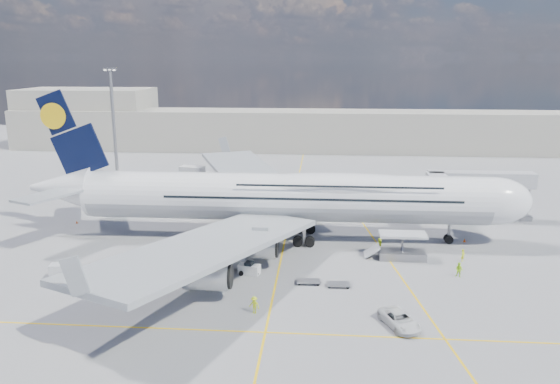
# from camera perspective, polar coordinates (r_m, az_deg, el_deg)

# --- Properties ---
(ground) EXTENTS (300.00, 300.00, 0.00)m
(ground) POSITION_cam_1_polar(r_m,az_deg,el_deg) (76.23, 0.03, -7.33)
(ground) COLOR gray
(ground) RESTS_ON ground
(taxi_line_main) EXTENTS (0.25, 220.00, 0.01)m
(taxi_line_main) POSITION_cam_1_polar(r_m,az_deg,el_deg) (76.23, 0.03, -7.33)
(taxi_line_main) COLOR yellow
(taxi_line_main) RESTS_ON ground
(taxi_line_cross) EXTENTS (120.00, 0.25, 0.01)m
(taxi_line_cross) POSITION_cam_1_polar(r_m,az_deg,el_deg) (58.11, -1.55, -14.45)
(taxi_line_cross) COLOR yellow
(taxi_line_cross) RESTS_ON ground
(taxi_line_diag) EXTENTS (14.16, 99.06, 0.01)m
(taxi_line_diag) POSITION_cam_1_polar(r_m,az_deg,el_deg) (85.85, 9.95, -5.08)
(taxi_line_diag) COLOR yellow
(taxi_line_diag) RESTS_ON ground
(airliner) EXTENTS (77.26, 79.15, 23.71)m
(airliner) POSITION_cam_1_polar(r_m,az_deg,el_deg) (83.64, 0.74, -0.47)
(airliner) COLOR white
(airliner) RESTS_ON ground
(jet_bridge) EXTENTS (18.80, 12.10, 8.50)m
(jet_bridge) POSITION_cam_1_polar(r_m,az_deg,el_deg) (97.20, 18.84, 0.80)
(jet_bridge) COLOR #B7B7BC
(jet_bridge) RESTS_ON ground
(cargo_loader) EXTENTS (8.53, 3.20, 3.67)m
(cargo_loader) POSITION_cam_1_polar(r_m,az_deg,el_deg) (79.12, 12.50, -5.91)
(cargo_loader) COLOR silver
(cargo_loader) RESTS_ON ground
(light_mast) EXTENTS (3.00, 0.70, 25.50)m
(light_mast) POSITION_cam_1_polar(r_m,az_deg,el_deg) (125.31, -16.97, 6.68)
(light_mast) COLOR gray
(light_mast) RESTS_ON ground
(terminal) EXTENTS (180.00, 16.00, 12.00)m
(terminal) POSITION_cam_1_polar(r_m,az_deg,el_deg) (167.36, 2.57, 6.43)
(terminal) COLOR #B2AD9E
(terminal) RESTS_ON ground
(hangar) EXTENTS (40.00, 22.00, 18.00)m
(hangar) POSITION_cam_1_polar(r_m,az_deg,el_deg) (187.73, -19.43, 7.40)
(hangar) COLOR #B2AD9E
(hangar) RESTS_ON ground
(tree_line) EXTENTS (160.00, 6.00, 8.00)m
(tree_line) POSITION_cam_1_polar(r_m,az_deg,el_deg) (214.97, 13.79, 7.16)
(tree_line) COLOR #193814
(tree_line) RESTS_ON ground
(dolly_row_a) EXTENTS (3.67, 2.50, 0.49)m
(dolly_row_a) POSITION_cam_1_polar(r_m,az_deg,el_deg) (77.75, -18.54, -7.36)
(dolly_row_a) COLOR gray
(dolly_row_a) RESTS_ON ground
(dolly_row_b) EXTENTS (2.96, 1.66, 0.42)m
(dolly_row_b) POSITION_cam_1_polar(r_m,az_deg,el_deg) (74.46, -8.24, -7.74)
(dolly_row_b) COLOR gray
(dolly_row_b) RESTS_ON ground
(dolly_row_c) EXTENTS (3.45, 2.12, 2.07)m
(dolly_row_c) POSITION_cam_1_polar(r_m,az_deg,el_deg) (73.73, -4.59, -7.21)
(dolly_row_c) COLOR gray
(dolly_row_c) RESTS_ON ground
(dolly_back) EXTENTS (3.59, 2.32, 2.11)m
(dolly_back) POSITION_cam_1_polar(r_m,az_deg,el_deg) (75.47, -21.97, -7.69)
(dolly_back) COLOR gray
(dolly_back) RESTS_ON ground
(dolly_nose_far) EXTENTS (2.93, 1.68, 0.42)m
(dolly_nose_far) POSITION_cam_1_polar(r_m,az_deg,el_deg) (68.77, 6.12, -9.56)
(dolly_nose_far) COLOR gray
(dolly_nose_far) RESTS_ON ground
(dolly_nose_near) EXTENTS (3.04, 1.76, 0.43)m
(dolly_nose_near) POSITION_cam_1_polar(r_m,az_deg,el_deg) (69.35, 3.01, -9.27)
(dolly_nose_near) COLOR gray
(dolly_nose_near) RESTS_ON ground
(baggage_tug) EXTENTS (2.99, 1.90, 1.73)m
(baggage_tug) POSITION_cam_1_polar(r_m,az_deg,el_deg) (71.98, -3.24, -8.02)
(baggage_tug) COLOR silver
(baggage_tug) RESTS_ON ground
(catering_truck_inner) EXTENTS (5.98, 2.58, 3.50)m
(catering_truck_inner) POSITION_cam_1_polar(r_m,az_deg,el_deg) (97.53, -7.58, -1.67)
(catering_truck_inner) COLOR gray
(catering_truck_inner) RESTS_ON ground
(catering_truck_outer) EXTENTS (7.67, 4.15, 4.33)m
(catering_truck_outer) POSITION_cam_1_polar(r_m,az_deg,el_deg) (121.92, -8.81, 1.59)
(catering_truck_outer) COLOR gray
(catering_truck_outer) RESTS_ON ground
(service_van) EXTENTS (4.62, 6.23, 1.57)m
(service_van) POSITION_cam_1_polar(r_m,az_deg,el_deg) (60.15, 12.37, -12.91)
(service_van) COLOR silver
(service_van) RESTS_ON ground
(crew_nose) EXTENTS (0.73, 0.76, 1.76)m
(crew_nose) POSITION_cam_1_polar(r_m,az_deg,el_deg) (80.36, 18.57, -6.29)
(crew_nose) COLOR #E6F319
(crew_nose) RESTS_ON ground
(crew_loader) EXTENTS (1.21, 1.13, 1.99)m
(crew_loader) POSITION_cam_1_polar(r_m,az_deg,el_deg) (74.57, 18.21, -7.74)
(crew_loader) COLOR #A9EB18
(crew_loader) RESTS_ON ground
(crew_wing) EXTENTS (0.64, 0.99, 1.56)m
(crew_wing) POSITION_cam_1_polar(r_m,az_deg,el_deg) (78.22, -8.65, -6.33)
(crew_wing) COLOR #DAF619
(crew_wing) RESTS_ON ground
(crew_van) EXTENTS (0.91, 1.11, 1.95)m
(crew_van) POSITION_cam_1_polar(r_m,az_deg,el_deg) (81.54, 10.36, -5.41)
(crew_van) COLOR #D9F619
(crew_van) RESTS_ON ground
(crew_tug) EXTENTS (1.47, 1.18, 1.98)m
(crew_tug) POSITION_cam_1_polar(r_m,az_deg,el_deg) (61.59, -2.71, -11.70)
(crew_tug) COLOR #D8ED18
(crew_tug) RESTS_ON ground
(cone_nose) EXTENTS (0.42, 0.42, 0.54)m
(cone_nose) POSITION_cam_1_polar(r_m,az_deg,el_deg) (88.83, 18.72, -4.80)
(cone_nose) COLOR #FF5E0D
(cone_nose) RESTS_ON ground
(cone_wing_left_inner) EXTENTS (0.50, 0.50, 0.64)m
(cone_wing_left_inner) POSITION_cam_1_polar(r_m,az_deg,el_deg) (93.35, -4.41, -3.16)
(cone_wing_left_inner) COLOR #FF5E0D
(cone_wing_left_inner) RESTS_ON ground
(cone_wing_left_outer) EXTENTS (0.45, 0.45, 0.57)m
(cone_wing_left_outer) POSITION_cam_1_polar(r_m,az_deg,el_deg) (106.15, -7.94, -1.18)
(cone_wing_left_outer) COLOR #FF5E0D
(cone_wing_left_outer) RESTS_ON ground
(cone_wing_right_inner) EXTENTS (0.45, 0.45, 0.57)m
(cone_wing_right_inner) POSITION_cam_1_polar(r_m,az_deg,el_deg) (75.94, -12.12, -7.52)
(cone_wing_right_inner) COLOR #FF5E0D
(cone_wing_right_inner) RESTS_ON ground
(cone_wing_right_outer) EXTENTS (0.44, 0.44, 0.55)m
(cone_wing_right_outer) POSITION_cam_1_polar(r_m,az_deg,el_deg) (72.22, -13.75, -8.76)
(cone_wing_right_outer) COLOR #FF5E0D
(cone_wing_right_outer) RESTS_ON ground
(cone_tail) EXTENTS (0.38, 0.38, 0.48)m
(cone_tail) POSITION_cam_1_polar(r_m,az_deg,el_deg) (99.73, -20.46, -2.95)
(cone_tail) COLOR #FF5E0D
(cone_tail) RESTS_ON ground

